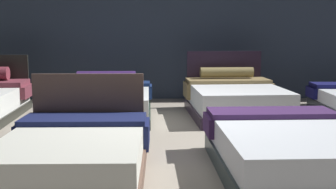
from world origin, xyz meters
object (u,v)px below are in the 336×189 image
(bed_2, at_px, (290,150))
(bed_6, at_px, (235,99))
(bed_1, at_px, (75,152))
(bed_5, at_px, (103,103))

(bed_2, bearing_deg, bed_6, 89.08)
(bed_1, xyz_separation_m, bed_2, (2.23, -0.05, 0.01))
(bed_2, distance_m, bed_5, 3.82)
(bed_1, distance_m, bed_6, 3.73)
(bed_1, xyz_separation_m, bed_5, (-0.09, 2.98, 0.01))
(bed_1, height_order, bed_2, bed_1)
(bed_2, distance_m, bed_6, 3.05)
(bed_2, bearing_deg, bed_5, 126.17)
(bed_2, relative_size, bed_6, 0.98)
(bed_5, height_order, bed_6, bed_6)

